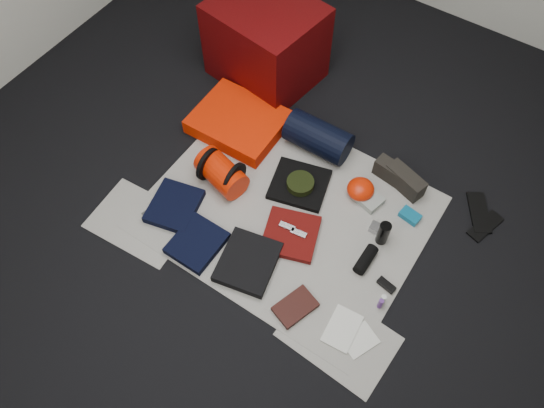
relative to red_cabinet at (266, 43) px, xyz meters
The scene contains 37 objects.
floor 1.22m from the red_cabinet, 50.03° to the right, with size 4.50×4.50×0.02m, color black.
newspaper_mat 1.21m from the red_cabinet, 50.03° to the right, with size 1.60×1.30×0.01m, color beige.
newspaper_sheet_front_left 1.48m from the red_cabinet, 87.75° to the right, with size 0.58×0.40×0.00m, color beige.
newspaper_sheet_front_right 2.01m from the red_cabinet, 44.92° to the right, with size 0.58×0.40×0.00m, color beige.
red_cabinet is the anchor object (origin of this frame).
sleeping_pad 0.59m from the red_cabinet, 76.20° to the right, with size 0.58×0.47×0.10m, color #F42502.
stuff_sack 1.01m from the red_cabinet, 72.34° to the right, with size 0.19×0.19×0.32m, color red.
sack_strap_left 0.98m from the red_cabinet, 78.01° to the right, with size 0.22×0.22×0.03m, color black.
sack_strap_right 1.04m from the red_cabinet, 67.00° to the right, with size 0.22×0.22×0.03m, color black.
navy_duffel 0.78m from the red_cabinet, 30.24° to the right, with size 0.22×0.22×0.42m, color black.
boonie_brim 1.07m from the red_cabinet, 44.37° to the right, with size 0.27×0.27×0.01m, color black.
boonie_crown 1.06m from the red_cabinet, 44.37° to the right, with size 0.17×0.17×0.07m, color black.
hiking_boot_left 1.24m from the red_cabinet, 15.89° to the right, with size 0.25×0.09×0.12m, color black.
hiking_boot_right 1.33m from the red_cabinet, 15.40° to the right, with size 0.26×0.10×0.13m, color black.
flip_flop_left 1.78m from the red_cabinet, ahead, with size 0.11×0.29×0.02m, color black.
flip_flop_right 1.85m from the red_cabinet, 10.49° to the right, with size 0.09×0.25×0.01m, color black.
trousers_navy_a 1.30m from the red_cabinet, 82.15° to the right, with size 0.28×0.32×0.05m, color black.
trousers_navy_b 1.48m from the red_cabinet, 72.24° to the right, with size 0.27×0.30×0.05m, color black.
trousers_charcoal 1.55m from the red_cabinet, 60.08° to the right, with size 0.31×0.35×0.05m, color black.
black_tshirt 1.04m from the red_cabinet, 44.32° to the right, with size 0.34×0.32×0.03m, color black.
red_shirt 1.38m from the red_cabinet, 50.01° to the right, with size 0.31×0.31×0.04m, color #590C09.
orange_stuff_sack 1.22m from the red_cabinet, 27.29° to the right, with size 0.17×0.17×0.11m, color red.
first_aid_pouch 1.28m from the red_cabinet, 26.48° to the right, with size 0.17×0.13×0.04m, color gray.
water_bottle 1.54m from the red_cabinet, 29.97° to the right, with size 0.07×0.07×0.17m, color black.
speaker 1.64m from the red_cabinet, 35.64° to the right, with size 0.07×0.07×0.18m, color black.
compact_camera 1.49m from the red_cabinet, 29.22° to the right, with size 0.11×0.06×0.04m, color #9D9DA1.
cyan_case 1.52m from the red_cabinet, 20.76° to the right, with size 0.12×0.08×0.04m, color #0D5F84.
toiletry_purple 1.90m from the red_cabinet, 36.96° to the right, with size 0.03×0.03×0.08m, color #512476.
toiletry_clear 1.89m from the red_cabinet, 36.34° to the right, with size 0.03×0.03×0.09m, color silver.
paperback_book 1.81m from the red_cabinet, 51.09° to the right, with size 0.15×0.23×0.03m, color black.
map_booklet 1.97m from the red_cabinet, 44.12° to the right, with size 0.16×0.23×0.01m, color silver.
map_printout 2.05m from the red_cabinet, 42.07° to the right, with size 0.14×0.18×0.01m, color silver.
sunglasses 1.81m from the red_cabinet, 34.17° to the right, with size 0.11×0.04×0.03m, color black.
key_cluster 1.41m from the red_cabinet, 86.99° to the right, with size 0.07×0.07×0.01m, color #9D9DA1.
tape_roll 1.03m from the red_cabinet, 42.29° to the right, with size 0.05×0.05×0.04m, color silver.
energy_bar_a 1.33m from the red_cabinet, 50.78° to the right, with size 0.10×0.04×0.01m, color #9D9DA1.
energy_bar_b 1.38m from the red_cabinet, 48.18° to the right, with size 0.10×0.04×0.01m, color #9D9DA1.
Camera 1 is at (0.84, -1.43, 2.77)m, focal length 35.00 mm.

